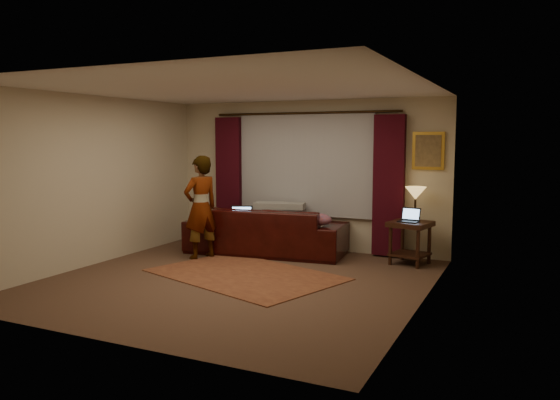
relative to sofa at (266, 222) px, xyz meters
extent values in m
cube|color=#513729|center=(0.45, -1.82, -0.55)|extent=(5.00, 5.00, 0.01)
cube|color=silver|center=(0.45, -1.82, 2.06)|extent=(5.00, 5.00, 0.02)
cube|color=beige|center=(0.45, 0.68, 0.76)|extent=(5.00, 0.02, 2.60)
cube|color=beige|center=(0.45, -4.32, 0.76)|extent=(5.00, 0.02, 2.60)
cube|color=beige|center=(-2.05, -1.82, 0.76)|extent=(0.02, 5.00, 2.60)
cube|color=beige|center=(2.95, -1.82, 0.76)|extent=(0.02, 5.00, 2.60)
cube|color=#A0A0A8|center=(0.45, 0.62, 0.96)|extent=(2.50, 0.05, 1.80)
cube|color=#350711|center=(-1.05, 0.57, 0.64)|extent=(0.50, 0.14, 2.30)
cube|color=#350711|center=(1.95, 0.57, 0.64)|extent=(0.50, 0.14, 2.30)
cylinder|color=black|center=(0.45, 0.57, 1.84)|extent=(0.04, 0.04, 3.40)
cube|color=gold|center=(2.55, 0.65, 1.21)|extent=(0.50, 0.04, 0.60)
imported|color=black|center=(0.00, 0.00, 0.00)|extent=(2.79, 1.45, 1.08)
cube|color=gray|center=(0.13, 0.27, 0.54)|extent=(0.92, 0.53, 0.10)
ellipsoid|color=#854C61|center=(0.96, -0.08, 0.10)|extent=(0.51, 0.41, 0.20)
cube|color=brown|center=(0.40, -1.48, -0.53)|extent=(3.03, 2.47, 0.01)
cube|color=black|center=(2.39, 0.21, -0.21)|extent=(0.69, 0.69, 0.67)
imported|color=gray|center=(-0.77, -0.81, 0.30)|extent=(0.65, 0.65, 1.67)
camera|label=1|loc=(4.10, -8.18, 1.40)|focal=35.00mm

